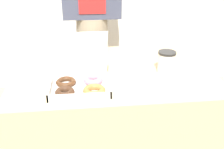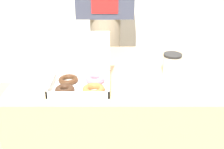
{
  "view_description": "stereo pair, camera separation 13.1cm",
  "coord_description": "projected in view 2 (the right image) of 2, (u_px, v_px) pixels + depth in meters",
  "views": [
    {
      "loc": [
        -0.17,
        -1.41,
        1.39
      ],
      "look_at": [
        -0.03,
        -0.23,
        0.84
      ],
      "focal_mm": 42.0,
      "sensor_mm": 36.0,
      "label": 1
    },
    {
      "loc": [
        -0.04,
        -1.42,
        1.39
      ],
      "look_at": [
        -0.03,
        -0.23,
        0.84
      ],
      "focal_mm": 42.0,
      "sensor_mm": 36.0,
      "label": 2
    }
  ],
  "objects": [
    {
      "name": "donut_box",
      "position": [
        81.0,
        79.0,
        1.34
      ],
      "size": [
        0.3,
        0.25,
        0.28
      ],
      "color": "white",
      "rests_on": "table"
    },
    {
      "name": "table",
      "position": [
        117.0,
        123.0,
        1.71
      ],
      "size": [
        1.15,
        0.83,
        0.76
      ],
      "color": "tan",
      "rests_on": "ground_plane"
    },
    {
      "name": "person_customer",
      "position": [
        104.0,
        14.0,
        2.06
      ],
      "size": [
        0.44,
        0.24,
        1.76
      ],
      "color": "gray",
      "rests_on": "ground_plane"
    },
    {
      "name": "coffee_cup",
      "position": [
        171.0,
        64.0,
        1.46
      ],
      "size": [
        0.1,
        0.1,
        0.13
      ],
      "color": "silver",
      "rests_on": "table"
    }
  ]
}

